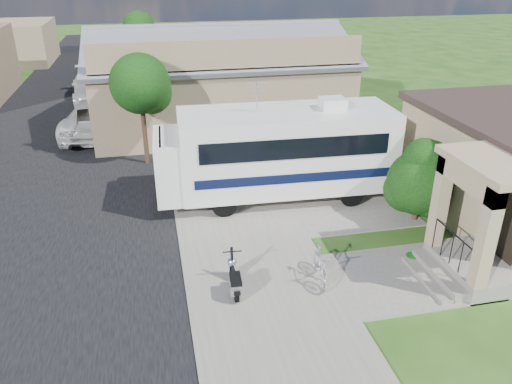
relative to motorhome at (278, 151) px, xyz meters
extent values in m
plane|color=#204512|center=(-0.72, -4.60, -1.81)|extent=(120.00, 120.00, 0.00)
cube|color=black|center=(-8.22, 5.40, -1.80)|extent=(9.00, 80.00, 0.02)
cube|color=slate|center=(-1.72, 5.40, -1.78)|extent=(4.00, 80.00, 0.06)
cube|color=slate|center=(0.78, -0.10, -1.78)|extent=(7.00, 6.00, 0.05)
cube|color=slate|center=(2.28, -5.60, -1.78)|extent=(4.00, 3.00, 0.05)
cube|color=black|center=(4.76, -1.90, -0.11)|extent=(0.04, 1.10, 1.20)
cube|color=black|center=(4.76, -5.90, -0.26)|extent=(0.04, 0.95, 2.10)
cube|color=slate|center=(3.98, -5.90, -1.56)|extent=(1.60, 2.40, 0.50)
cube|color=slate|center=(2.98, -5.90, -1.65)|extent=(0.40, 2.16, 0.32)
cube|color=slate|center=(2.63, -5.90, -1.73)|extent=(0.35, 2.16, 0.16)
cube|color=#9D8363|center=(3.36, -4.88, 0.04)|extent=(0.35, 0.35, 2.70)
cube|color=#9D8363|center=(3.36, -6.93, 0.04)|extent=(0.35, 0.35, 2.70)
cube|color=#9D8363|center=(3.36, -5.90, 1.14)|extent=(0.35, 2.40, 0.50)
cube|color=#9D8363|center=(4.18, -5.90, 1.49)|extent=(2.10, 2.70, 0.20)
cylinder|color=black|center=(3.23, -5.90, -0.41)|extent=(0.04, 1.70, 0.04)
cube|color=#846B52|center=(-0.72, 9.40, -0.01)|extent=(12.00, 8.00, 3.60)
cube|color=slate|center=(-0.72, 7.40, 2.34)|extent=(12.50, 4.40, 1.78)
cube|color=slate|center=(-0.72, 11.40, 2.34)|extent=(12.50, 4.40, 1.78)
cube|color=slate|center=(-0.72, 9.40, 3.04)|extent=(12.50, 0.50, 0.22)
cube|color=#846B52|center=(-0.72, 5.50, 2.34)|extent=(11.76, 0.20, 1.30)
cube|color=#846B52|center=(-15.72, 29.40, -0.21)|extent=(8.00, 7.00, 3.20)
cylinder|color=#311E15|center=(-4.52, 4.40, -0.23)|extent=(0.20, 0.20, 3.15)
sphere|color=black|center=(-4.52, 4.40, 1.57)|extent=(2.40, 2.40, 2.40)
sphere|color=black|center=(-4.12, 4.60, 1.12)|extent=(1.68, 1.68, 1.68)
cylinder|color=#311E15|center=(-4.52, 14.40, -0.16)|extent=(0.20, 0.20, 3.29)
sphere|color=black|center=(-4.52, 14.40, 1.72)|extent=(2.40, 2.40, 2.40)
sphere|color=black|center=(-4.12, 14.60, 1.25)|extent=(1.68, 1.68, 1.68)
cylinder|color=#311E15|center=(-4.52, 23.40, -0.30)|extent=(0.20, 0.20, 3.01)
sphere|color=black|center=(-4.52, 23.40, 1.42)|extent=(2.40, 2.40, 2.40)
sphere|color=black|center=(-4.12, 23.60, 0.99)|extent=(1.68, 1.68, 1.68)
cube|color=white|center=(0.31, -0.01, 0.03)|extent=(7.45, 2.88, 2.74)
cube|color=white|center=(-3.79, 0.13, -0.28)|extent=(0.93, 2.53, 2.10)
cube|color=black|center=(-3.98, 0.14, 0.30)|extent=(0.14, 2.24, 0.95)
cube|color=black|center=(0.27, -1.34, 0.53)|extent=(6.26, 0.25, 0.68)
cube|color=black|center=(0.36, 1.32, 0.53)|extent=(6.26, 0.25, 0.68)
cube|color=black|center=(0.27, -1.34, -0.51)|extent=(6.63, 0.25, 0.32)
cube|color=black|center=(0.36, 1.32, -0.51)|extent=(6.63, 0.25, 0.32)
cube|color=white|center=(1.89, -0.07, 1.59)|extent=(0.87, 0.77, 0.37)
cylinder|color=#B2B2BA|center=(-0.74, 0.03, 1.93)|extent=(0.04, 0.04, 1.05)
cylinder|color=black|center=(-2.08, -1.09, -1.33)|extent=(0.85, 0.32, 0.84)
cylinder|color=black|center=(-2.00, 1.23, -1.33)|extent=(0.85, 0.32, 0.84)
cylinder|color=black|center=(2.34, -1.24, -1.33)|extent=(0.85, 0.32, 0.84)
cylinder|color=black|center=(2.42, 1.07, -1.33)|extent=(0.85, 0.32, 0.84)
cylinder|color=#311E15|center=(4.02, -2.66, -1.38)|extent=(0.17, 0.17, 0.84)
sphere|color=black|center=(4.02, -2.66, -0.44)|extent=(2.11, 2.11, 2.11)
sphere|color=black|center=(4.45, -2.34, -0.01)|extent=(1.69, 1.69, 1.69)
sphere|color=black|center=(3.71, -2.45, -0.75)|extent=(1.48, 1.48, 1.48)
sphere|color=black|center=(4.24, -2.98, -0.86)|extent=(1.27, 1.27, 1.27)
sphere|color=black|center=(4.02, -2.66, 0.41)|extent=(1.27, 1.27, 1.27)
cylinder|color=black|center=(-2.50, -5.72, -1.55)|extent=(0.13, 0.41, 0.40)
cylinder|color=black|center=(-2.44, -4.71, -1.55)|extent=(0.13, 0.41, 0.40)
cube|color=#B2B2BA|center=(-2.47, -5.26, -1.49)|extent=(0.31, 0.52, 0.07)
cube|color=#B2B2BA|center=(-2.49, -5.63, -1.36)|extent=(0.34, 0.52, 0.27)
cube|color=black|center=(-2.49, -5.58, -1.18)|extent=(0.31, 0.57, 0.11)
cube|color=black|center=(-2.51, -5.86, -1.38)|extent=(0.18, 0.19, 0.09)
cylinder|color=black|center=(-2.44, -4.78, -1.18)|extent=(0.09, 0.31, 0.76)
sphere|color=#B2B2BA|center=(-2.44, -4.71, -1.24)|extent=(0.26, 0.26, 0.26)
sphere|color=black|center=(-2.43, -4.64, -1.24)|extent=(0.11, 0.11, 0.11)
cylinder|color=black|center=(-2.45, -4.85, -0.83)|extent=(0.50, 0.06, 0.03)
cube|color=black|center=(-2.44, -4.71, -1.44)|extent=(0.14, 0.26, 0.05)
imported|color=#B2B2BA|center=(-0.17, -5.29, -1.34)|extent=(0.64, 1.60, 0.93)
imported|color=silver|center=(-6.68, 8.94, -0.94)|extent=(3.53, 6.51, 1.73)
imported|color=silver|center=(-7.45, 15.53, -0.95)|extent=(2.95, 6.11, 1.71)
cylinder|color=#146213|center=(2.76, -4.89, -1.72)|extent=(0.37, 0.37, 0.17)
camera|label=1|loc=(-4.17, -15.78, 6.09)|focal=35.00mm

